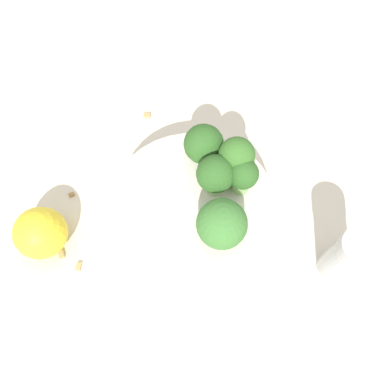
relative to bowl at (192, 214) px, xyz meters
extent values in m
plane|color=beige|center=(0.00, 0.00, -0.03)|extent=(3.00, 3.00, 0.00)
cylinder|color=silver|center=(0.00, 0.00, 0.00)|extent=(0.18, 0.18, 0.05)
cylinder|color=#7A9E5B|center=(-0.01, -0.06, 0.04)|extent=(0.02, 0.02, 0.03)
sphere|color=#386B28|center=(-0.01, -0.06, 0.06)|extent=(0.04, 0.04, 0.04)
cylinder|color=#84AD66|center=(-0.04, 0.01, 0.04)|extent=(0.02, 0.02, 0.02)
sphere|color=#3D7533|center=(-0.04, 0.01, 0.06)|extent=(0.05, 0.05, 0.05)
cylinder|color=#8EB770|center=(-0.01, -0.03, 0.04)|extent=(0.02, 0.02, 0.02)
sphere|color=#2D5B23|center=(-0.01, -0.03, 0.06)|extent=(0.04, 0.04, 0.04)
cylinder|color=#84AD66|center=(-0.03, -0.05, 0.04)|extent=(0.03, 0.03, 0.03)
sphere|color=#2D5B23|center=(-0.03, -0.05, 0.06)|extent=(0.03, 0.03, 0.03)
cylinder|color=#7A9E5B|center=(0.03, -0.05, 0.04)|extent=(0.02, 0.02, 0.02)
sphere|color=#2D5B23|center=(0.03, -0.05, 0.05)|extent=(0.04, 0.04, 0.04)
cylinder|color=#B2B7BC|center=(-0.16, -0.06, 0.00)|extent=(0.04, 0.04, 0.06)
cylinder|color=#B7B7BC|center=(-0.16, -0.06, 0.05)|extent=(0.04, 0.04, 0.02)
sphere|color=yellow|center=(0.11, 0.12, 0.00)|extent=(0.06, 0.06, 0.06)
cube|color=olive|center=(0.14, 0.06, -0.02)|extent=(0.01, 0.01, 0.01)
cube|color=tan|center=(0.06, 0.12, -0.02)|extent=(0.01, 0.01, 0.01)
cube|color=tan|center=(0.09, 0.12, -0.02)|extent=(0.01, 0.01, 0.01)
cube|color=tan|center=(0.14, -0.08, -0.02)|extent=(0.01, 0.01, 0.01)
camera|label=1|loc=(-0.10, 0.13, 0.38)|focal=35.00mm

